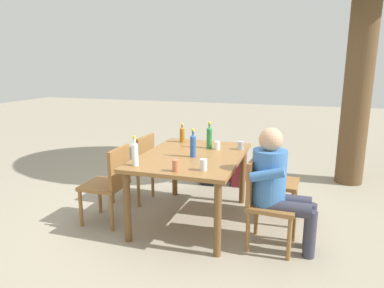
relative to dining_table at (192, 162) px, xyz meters
name	(u,v)px	position (x,y,z in m)	size (l,w,h in m)	color
ground_plane	(192,219)	(0.00, 0.00, -0.68)	(24.00, 24.00, 0.00)	gray
dining_table	(192,162)	(0.00, 0.00, 0.00)	(1.49, 1.08, 0.77)	olive
chair_far_right	(265,198)	(0.33, 0.84, -0.19)	(0.47, 0.47, 0.87)	olive
chair_near_left	(138,164)	(-0.33, -0.84, -0.19)	(0.46, 0.46, 0.87)	olive
chair_near_right	(110,181)	(0.34, -0.84, -0.19)	(0.44, 0.44, 0.87)	olive
chair_far_left	(271,177)	(-0.34, 0.84, -0.19)	(0.47, 0.47, 0.87)	olive
person_in_white_shirt	(277,183)	(0.34, 0.95, -0.02)	(0.47, 0.61, 1.18)	#3D70B2
bottle_amber	(182,134)	(-0.56, -0.31, 0.19)	(0.06, 0.06, 0.24)	#996019
bottle_blue	(193,145)	(0.09, 0.04, 0.22)	(0.06, 0.06, 0.31)	#2D56A3
bottle_clear	(135,153)	(0.57, -0.40, 0.22)	(0.06, 0.06, 0.30)	white
bottle_green	(209,137)	(-0.35, 0.10, 0.23)	(0.06, 0.06, 0.32)	#287A38
cup_glass	(203,165)	(0.52, 0.28, 0.14)	(0.07, 0.07, 0.11)	silver
cup_steel	(241,145)	(-0.39, 0.47, 0.14)	(0.08, 0.08, 0.10)	#B2B7BC
cup_terracotta	(176,166)	(0.63, 0.04, 0.15)	(0.07, 0.07, 0.11)	#BC6B47
cup_white	(217,146)	(-0.32, 0.21, 0.14)	(0.07, 0.07, 0.09)	white
table_knife	(205,165)	(0.36, 0.25, 0.09)	(0.24, 0.08, 0.01)	silver
backpack_by_near_side	(209,168)	(-1.28, -0.14, -0.45)	(0.30, 0.26, 0.47)	black
backpack_by_far_side	(238,170)	(-1.36, 0.29, -0.46)	(0.33, 0.22, 0.46)	maroon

